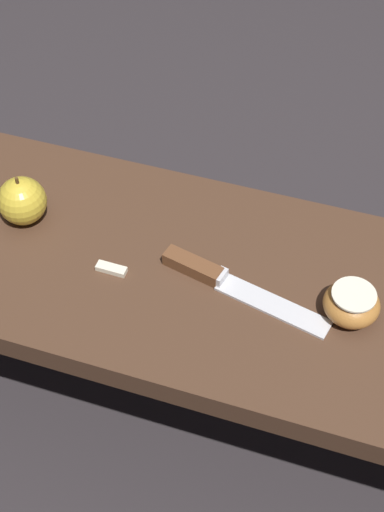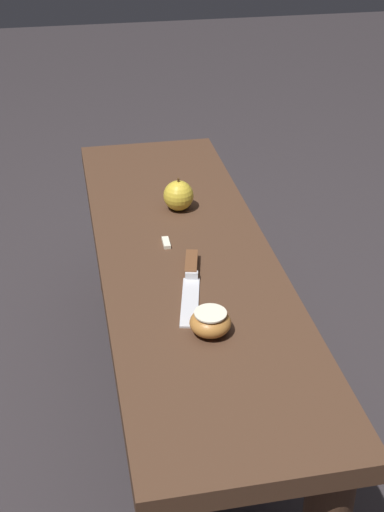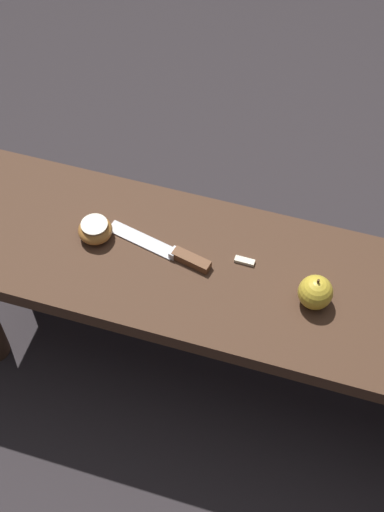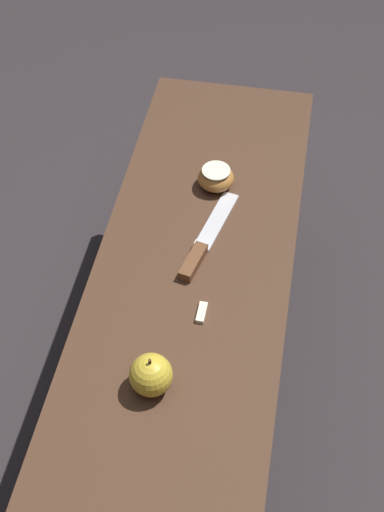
{
  "view_description": "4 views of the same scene",
  "coord_description": "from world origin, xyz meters",
  "px_view_note": "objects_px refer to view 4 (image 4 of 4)",
  "views": [
    {
      "loc": [
        0.25,
        -0.59,
        1.19
      ],
      "look_at": [
        0.06,
        0.0,
        0.47
      ],
      "focal_mm": 50.0,
      "sensor_mm": 36.0,
      "label": 1
    },
    {
      "loc": [
        1.26,
        -0.23,
        1.2
      ],
      "look_at": [
        0.06,
        0.0,
        0.47
      ],
      "focal_mm": 50.0,
      "sensor_mm": 36.0,
      "label": 2
    },
    {
      "loc": [
        -0.19,
        0.81,
        1.67
      ],
      "look_at": [
        0.06,
        0.0,
        0.47
      ],
      "focal_mm": 50.0,
      "sensor_mm": 36.0,
      "label": 3
    },
    {
      "loc": [
        -0.77,
        -0.15,
        1.45
      ],
      "look_at": [
        0.06,
        0.0,
        0.47
      ],
      "focal_mm": 50.0,
      "sensor_mm": 36.0,
      "label": 4
    }
  ],
  "objects_px": {
    "apple_cut": "(216,178)",
    "apple_whole": "(151,375)",
    "wooden_bench": "(187,322)",
    "knife": "(201,247)"
  },
  "relations": [
    {
      "from": "knife",
      "to": "apple_cut",
      "type": "height_order",
      "value": "apple_cut"
    },
    {
      "from": "wooden_bench",
      "to": "apple_whole",
      "type": "xyz_separation_m",
      "value": [
        -0.2,
        0.02,
        0.13
      ]
    },
    {
      "from": "wooden_bench",
      "to": "knife",
      "type": "distance_m",
      "value": 0.14
    },
    {
      "from": "apple_whole",
      "to": "apple_cut",
      "type": "height_order",
      "value": "apple_whole"
    },
    {
      "from": "knife",
      "to": "apple_whole",
      "type": "distance_m",
      "value": 0.31
    },
    {
      "from": "apple_cut",
      "to": "apple_whole",
      "type": "bearing_deg",
      "value": 176.69
    },
    {
      "from": "wooden_bench",
      "to": "apple_whole",
      "type": "distance_m",
      "value": 0.24
    },
    {
      "from": "wooden_bench",
      "to": "apple_cut",
      "type": "height_order",
      "value": "apple_cut"
    },
    {
      "from": "wooden_bench",
      "to": "knife",
      "type": "height_order",
      "value": "knife"
    },
    {
      "from": "wooden_bench",
      "to": "apple_whole",
      "type": "bearing_deg",
      "value": 174.24
    }
  ]
}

